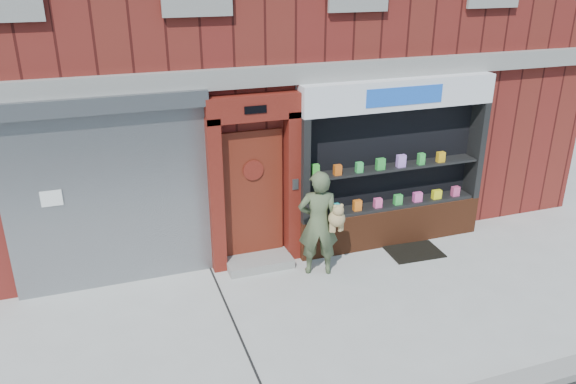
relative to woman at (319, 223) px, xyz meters
name	(u,v)px	position (x,y,z in m)	size (l,w,h in m)	color
ground	(341,312)	(-0.12, -1.20, -0.90)	(80.00, 80.00, 0.00)	#9E9E99
building	(232,1)	(-0.12, 4.79, 3.10)	(12.00, 8.16, 8.00)	maroon
shutter_bay	(108,183)	(-3.12, 0.73, 0.82)	(3.10, 0.30, 3.04)	gray
red_door_bay	(255,183)	(-0.87, 0.66, 0.56)	(1.52, 0.58, 2.90)	#59150F
pharmacy_bay	(392,171)	(1.62, 0.61, 0.48)	(3.50, 0.41, 3.00)	#5F2B16
woman	(319,223)	(0.00, 0.00, 0.00)	(0.77, 0.60, 1.78)	#4A5739
doormat	(414,252)	(1.86, 0.06, -0.89)	(0.93, 0.65, 0.02)	black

